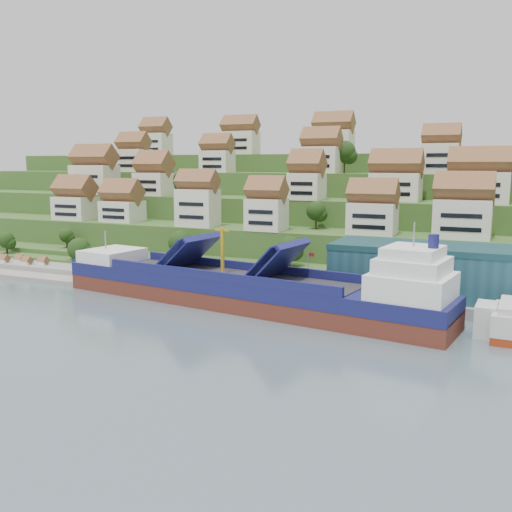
% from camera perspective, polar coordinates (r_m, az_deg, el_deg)
% --- Properties ---
extents(ground, '(300.00, 300.00, 0.00)m').
position_cam_1_polar(ground, '(115.32, -4.97, -4.80)').
color(ground, slate).
rests_on(ground, ground).
extents(quay, '(180.00, 14.00, 2.20)m').
position_cam_1_polar(quay, '(120.92, 6.86, -3.63)').
color(quay, gray).
rests_on(quay, ground).
extents(pebble_beach, '(45.00, 20.00, 1.00)m').
position_cam_1_polar(pebble_beach, '(159.49, -21.36, -1.30)').
color(pebble_beach, gray).
rests_on(pebble_beach, ground).
extents(hillside, '(260.00, 128.00, 31.00)m').
position_cam_1_polar(hillside, '(209.27, 8.85, 4.40)').
color(hillside, '#2D4C1E').
rests_on(hillside, ground).
extents(hillside_village, '(153.98, 62.51, 28.28)m').
position_cam_1_polar(hillside_village, '(165.49, 4.90, 7.70)').
color(hillside_village, silver).
rests_on(hillside_village, ground).
extents(hillside_trees, '(145.66, 62.54, 32.33)m').
position_cam_1_polar(hillside_trees, '(156.88, -0.00, 5.30)').
color(hillside_trees, '#213F15').
rests_on(hillside_trees, ground).
extents(warehouse, '(60.00, 15.00, 10.00)m').
position_cam_1_polar(warehouse, '(116.66, 22.41, -1.69)').
color(warehouse, '#204B59').
rests_on(warehouse, quay).
extents(flagpole, '(1.28, 0.16, 8.00)m').
position_cam_1_polar(flagpole, '(115.66, 5.29, -1.27)').
color(flagpole, gray).
rests_on(flagpole, quay).
extents(beach_huts, '(14.40, 3.70, 2.20)m').
position_cam_1_polar(beach_huts, '(159.79, -22.22, -0.75)').
color(beach_huts, white).
rests_on(beach_huts, pebble_beach).
extents(cargo_ship, '(83.71, 24.37, 18.41)m').
position_cam_1_polar(cargo_ship, '(111.26, -0.58, -3.45)').
color(cargo_ship, '#59261B').
rests_on(cargo_ship, ground).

